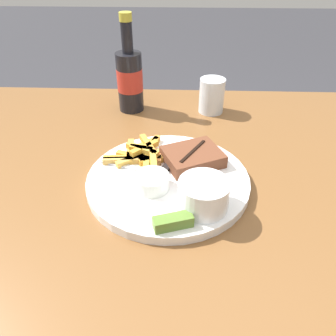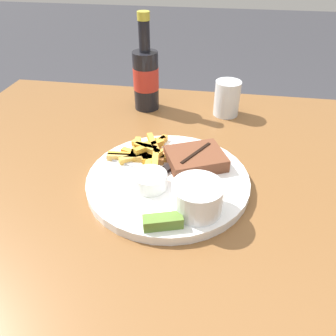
% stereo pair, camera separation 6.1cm
% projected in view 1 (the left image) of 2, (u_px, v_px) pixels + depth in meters
% --- Properties ---
extents(dining_table, '(1.14, 0.92, 0.73)m').
position_uv_depth(dining_table, '(168.00, 217.00, 0.69)').
color(dining_table, brown).
rests_on(dining_table, ground_plane).
extents(dinner_plate, '(0.31, 0.31, 0.02)m').
position_uv_depth(dinner_plate, '(168.00, 180.00, 0.63)').
color(dinner_plate, white).
rests_on(dinner_plate, dining_table).
extents(steak_portion, '(0.14, 0.13, 0.03)m').
position_uv_depth(steak_portion, '(193.00, 157.00, 0.65)').
color(steak_portion, brown).
rests_on(steak_portion, dinner_plate).
extents(fries_pile, '(0.12, 0.14, 0.02)m').
position_uv_depth(fries_pile, '(141.00, 154.00, 0.67)').
color(fries_pile, gold).
rests_on(fries_pile, dinner_plate).
extents(coleslaw_cup, '(0.09, 0.09, 0.05)m').
position_uv_depth(coleslaw_cup, '(204.00, 193.00, 0.54)').
color(coleslaw_cup, white).
rests_on(coleslaw_cup, dinner_plate).
extents(dipping_sauce_cup, '(0.06, 0.06, 0.03)m').
position_uv_depth(dipping_sauce_cup, '(152.00, 181.00, 0.59)').
color(dipping_sauce_cup, silver).
rests_on(dipping_sauce_cup, dinner_plate).
extents(pickle_spear, '(0.07, 0.04, 0.02)m').
position_uv_depth(pickle_spear, '(173.00, 222.00, 0.51)').
color(pickle_spear, '#567A2D').
rests_on(pickle_spear, dinner_plate).
extents(fork_utensil, '(0.13, 0.05, 0.00)m').
position_uv_depth(fork_utensil, '(129.00, 167.00, 0.64)').
color(fork_utensil, '#B7B7BC').
rests_on(fork_utensil, dinner_plate).
extents(knife_utensil, '(0.09, 0.15, 0.01)m').
position_uv_depth(knife_utensil, '(172.00, 163.00, 0.65)').
color(knife_utensil, '#B7B7BC').
rests_on(knife_utensil, dinner_plate).
extents(beer_bottle, '(0.07, 0.07, 0.24)m').
position_uv_depth(beer_bottle, '(130.00, 78.00, 0.85)').
color(beer_bottle, black).
rests_on(beer_bottle, dining_table).
extents(drinking_glass, '(0.07, 0.07, 0.09)m').
position_uv_depth(drinking_glass, '(212.00, 96.00, 0.86)').
color(drinking_glass, silver).
rests_on(drinking_glass, dining_table).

